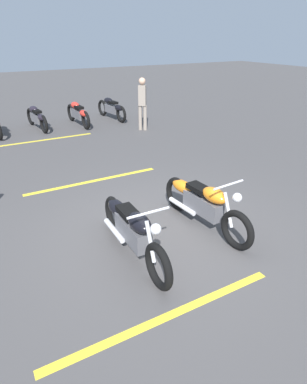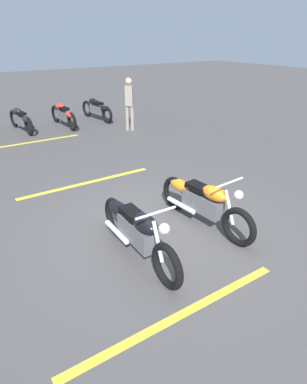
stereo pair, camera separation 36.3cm
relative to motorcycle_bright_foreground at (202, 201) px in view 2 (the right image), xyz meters
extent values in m
plane|color=#474444|center=(0.19, 0.73, -0.46)|extent=(60.00, 60.00, 0.00)
torus|color=black|center=(-0.84, -0.06, -0.13)|extent=(0.68, 0.16, 0.67)
torus|color=black|center=(0.72, 0.05, -0.13)|extent=(0.68, 0.16, 0.67)
cube|color=#59595E|center=(-0.01, 0.00, -0.04)|extent=(0.85, 0.28, 0.32)
ellipsoid|color=orange|center=(-0.28, -0.02, 0.26)|extent=(0.54, 0.32, 0.24)
ellipsoid|color=orange|center=(0.56, 0.04, 0.10)|extent=(0.58, 0.28, 0.22)
cube|color=black|center=(0.12, 0.01, 0.24)|extent=(0.46, 0.27, 0.09)
cylinder|color=silver|center=(-0.61, -0.05, 0.13)|extent=(0.27, 0.07, 0.56)
cylinder|color=silver|center=(-0.56, -0.04, 0.56)|extent=(0.08, 0.62, 0.04)
sphere|color=silver|center=(-0.76, -0.06, 0.42)|extent=(0.15, 0.15, 0.15)
cylinder|color=silver|center=(0.38, 0.16, -0.20)|extent=(0.70, 0.14, 0.09)
torus|color=black|center=(-1.00, 1.48, -0.13)|extent=(0.67, 0.12, 0.67)
torus|color=black|center=(0.56, 1.45, -0.13)|extent=(0.67, 0.12, 0.67)
cube|color=#59595E|center=(-0.17, 1.46, -0.04)|extent=(0.84, 0.24, 0.32)
ellipsoid|color=black|center=(-0.44, 1.47, 0.26)|extent=(0.53, 0.29, 0.24)
ellipsoid|color=black|center=(0.40, 1.45, 0.10)|extent=(0.56, 0.25, 0.22)
cube|color=black|center=(-0.04, 1.46, 0.24)|extent=(0.44, 0.25, 0.09)
cylinder|color=silver|center=(-0.77, 1.47, 0.13)|extent=(0.27, 0.06, 0.56)
cylinder|color=silver|center=(-0.72, 1.47, 0.56)|extent=(0.05, 0.62, 0.04)
sphere|color=silver|center=(-0.92, 1.48, 0.42)|extent=(0.15, 0.15, 0.15)
cylinder|color=silver|center=(0.24, 1.59, -0.20)|extent=(0.70, 0.10, 0.09)
torus|color=black|center=(9.24, -1.76, -0.14)|extent=(0.66, 0.18, 0.65)
torus|color=black|center=(7.72, -1.94, -0.14)|extent=(0.66, 0.18, 0.65)
cube|color=#59595E|center=(8.43, -1.85, -0.05)|extent=(0.84, 0.31, 0.31)
ellipsoid|color=black|center=(8.69, -1.82, 0.24)|extent=(0.54, 0.33, 0.23)
ellipsoid|color=black|center=(7.88, -1.92, 0.08)|extent=(0.57, 0.30, 0.21)
cube|color=black|center=(8.30, -1.87, 0.22)|extent=(0.45, 0.28, 0.09)
torus|color=black|center=(8.96, -0.32, -0.13)|extent=(0.67, 0.14, 0.66)
torus|color=black|center=(7.42, -0.40, -0.13)|extent=(0.67, 0.14, 0.66)
cube|color=#59595E|center=(8.14, -0.36, -0.05)|extent=(0.84, 0.26, 0.32)
ellipsoid|color=red|center=(8.41, -0.35, 0.25)|extent=(0.53, 0.30, 0.24)
ellipsoid|color=red|center=(7.58, -0.39, 0.09)|extent=(0.56, 0.26, 0.22)
cube|color=black|center=(8.01, -0.37, 0.23)|extent=(0.45, 0.26, 0.09)
torus|color=black|center=(9.10, 1.20, -0.15)|extent=(0.64, 0.17, 0.63)
torus|color=black|center=(7.63, 1.04, -0.15)|extent=(0.64, 0.17, 0.63)
cube|color=#59595E|center=(8.32, 1.12, -0.07)|extent=(0.81, 0.29, 0.30)
ellipsoid|color=black|center=(8.57, 1.15, 0.22)|extent=(0.52, 0.32, 0.23)
ellipsoid|color=black|center=(7.78, 1.06, 0.07)|extent=(0.55, 0.28, 0.21)
cube|color=black|center=(8.20, 1.10, 0.20)|extent=(0.44, 0.27, 0.09)
cylinder|color=gray|center=(6.40, -2.09, -0.03)|extent=(0.13, 0.13, 0.87)
cylinder|color=gray|center=(6.29, -2.23, -0.03)|extent=(0.13, 0.13, 0.87)
cube|color=gray|center=(6.34, -2.16, 0.75)|extent=(0.32, 0.32, 0.69)
sphere|color=tan|center=(6.34, -2.16, 1.23)|extent=(0.24, 0.24, 0.24)
cube|color=yellow|center=(-1.52, 1.64, -0.46)|extent=(0.14, 3.20, 0.01)
cube|color=yellow|center=(2.85, 1.01, -0.46)|extent=(0.14, 3.20, 0.01)
cube|color=yellow|center=(6.81, 1.27, -0.46)|extent=(0.14, 3.20, 0.01)
camera|label=1|loc=(-4.00, 3.26, 2.67)|focal=30.57mm
camera|label=2|loc=(-3.81, 3.57, 2.67)|focal=30.57mm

